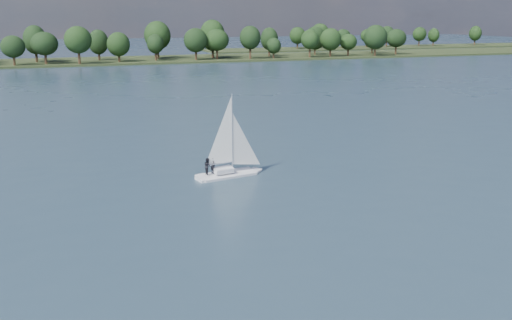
# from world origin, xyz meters

# --- Properties ---
(ground) EXTENTS (700.00, 700.00, 0.00)m
(ground) POSITION_xyz_m (0.00, 100.00, 0.00)
(ground) COLOR #233342
(ground) RESTS_ON ground
(far_shore) EXTENTS (660.00, 40.00, 1.50)m
(far_shore) POSITION_xyz_m (0.00, 212.00, 0.00)
(far_shore) COLOR black
(far_shore) RESTS_ON ground
(far_shore_back) EXTENTS (220.00, 30.00, 1.40)m
(far_shore_back) POSITION_xyz_m (160.00, 260.00, 0.00)
(far_shore_back) COLOR black
(far_shore_back) RESTS_ON ground
(sailboat) EXTENTS (7.81, 3.48, 9.94)m
(sailboat) POSITION_xyz_m (-7.64, 36.07, 2.77)
(sailboat) COLOR silver
(sailboat) RESTS_ON ground
(treeline) EXTENTS (562.84, 74.10, 17.87)m
(treeline) POSITION_xyz_m (-12.42, 208.47, 8.04)
(treeline) COLOR black
(treeline) RESTS_ON ground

